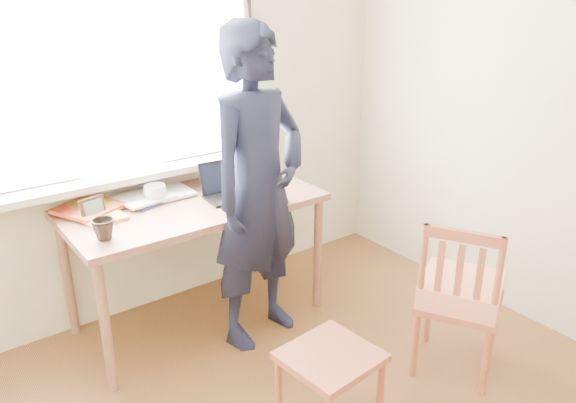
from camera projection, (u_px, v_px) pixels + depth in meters
room_shell at (356, 97)px, 1.83m from camera, size 3.52×4.02×2.61m
desk at (195, 215)px, 3.30m from camera, size 1.48×0.74×0.79m
laptop at (228, 188)px, 3.34m from camera, size 0.32×0.27×0.21m
mug_white at (155, 193)px, 3.25m from camera, size 0.18×0.18×0.10m
mug_dark at (104, 229)px, 2.77m from camera, size 0.12×0.12×0.11m
mouse at (271, 187)px, 3.45m from camera, size 0.10×0.07×0.04m
desk_clutter at (149, 199)px, 3.26m from camera, size 0.87×0.47×0.04m
book_a at (102, 203)px, 3.21m from camera, size 0.23×0.28×0.02m
book_b at (236, 173)px, 3.73m from camera, size 0.21×0.26×0.02m
picture_frame at (93, 209)px, 3.02m from camera, size 0.14×0.05×0.11m
work_chair at (330, 365)px, 2.57m from camera, size 0.43×0.42×0.41m
side_chair at (460, 293)px, 2.93m from camera, size 0.54×0.55×0.89m
person at (258, 191)px, 3.10m from camera, size 0.74×0.57×1.82m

